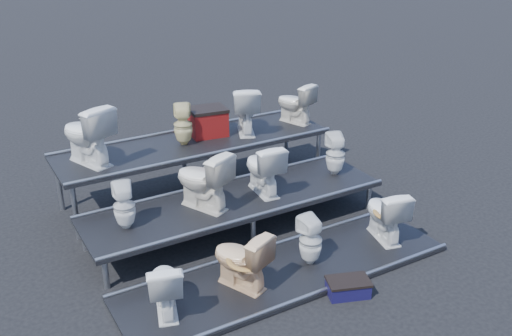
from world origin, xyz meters
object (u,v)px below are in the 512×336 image
red_crate (208,123)px  step_stool (348,288)px  toilet_11 (295,103)px  toilet_6 (263,168)px  toilet_3 (385,213)px  toilet_5 (203,180)px  toilet_7 (335,154)px  toilet_0 (165,285)px  toilet_1 (241,259)px  toilet_4 (124,206)px  toilet_8 (87,134)px  toilet_9 (183,125)px  toilet_2 (311,240)px  toilet_10 (245,109)px

red_crate → step_stool: size_ratio=1.15×
toilet_11 → red_crate: size_ratio=1.23×
toilet_6 → red_crate: (-0.12, 1.48, 0.23)m
toilet_3 → toilet_6: toilet_6 is taller
toilet_5 → toilet_7: toilet_5 is taller
toilet_11 → step_stool: 3.76m
toilet_0 → step_stool: toilet_0 is taller
toilet_0 → toilet_1: bearing=-162.8°
toilet_0 → toilet_4: toilet_4 is taller
toilet_8 → toilet_9: 1.42m
toilet_6 → toilet_0: bearing=37.8°
toilet_3 → step_stool: size_ratio=1.56×
toilet_4 → toilet_8: 1.40m
toilet_5 → red_crate: 1.69m
toilet_7 → toilet_2: bearing=61.9°
toilet_1 → toilet_6: toilet_6 is taller
toilet_0 → red_crate: bearing=-106.8°
toilet_3 → toilet_2: bearing=13.6°
toilet_4 → toilet_7: size_ratio=0.94×
toilet_5 → red_crate: size_ratio=1.48×
toilet_2 → toilet_3: size_ratio=0.86×
toilet_11 → toilet_5: bearing=10.2°
toilet_7 → red_crate: red_crate is taller
toilet_10 → step_stool: 3.53m
toilet_6 → toilet_11: toilet_11 is taller
toilet_5 → toilet_7: size_ratio=1.27×
toilet_4 → red_crate: size_ratio=1.10×
toilet_7 → red_crate: bearing=-29.2°
toilet_10 → red_crate: toilet_10 is taller
toilet_0 → toilet_6: size_ratio=0.90×
toilet_1 → toilet_11: bearing=-156.7°
toilet_4 → step_stool: (1.94, -2.00, -0.67)m
toilet_1 → toilet_6: 1.73m
toilet_11 → toilet_9: bearing=-19.2°
toilet_1 → toilet_11: size_ratio=1.08×
toilet_0 → toilet_3: (3.10, 0.00, 0.03)m
toilet_9 → step_stool: 3.52m
toilet_0 → toilet_8: 2.75m
step_stool → toilet_0: bearing=180.0°
toilet_6 → toilet_8: bearing=-27.8°
toilet_0 → step_stool: (1.95, -0.70, -0.31)m
toilet_6 → toilet_11: bearing=-132.0°
toilet_8 → step_stool: toilet_8 is taller
toilet_7 → toilet_9: (-1.87, 1.30, 0.39)m
step_stool → toilet_11: bearing=86.3°
toilet_7 → red_crate: (-1.38, 1.48, 0.28)m
toilet_8 → red_crate: toilet_8 is taller
toilet_2 → toilet_5: 1.62m
toilet_1 → toilet_2: bearing=156.5°
toilet_3 → step_stool: 1.39m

